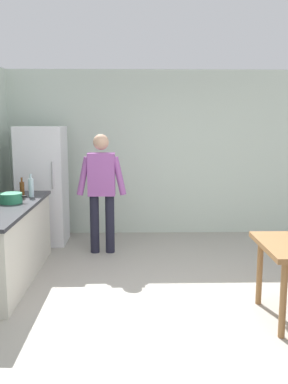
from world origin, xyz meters
TOP-DOWN VIEW (x-y plane):
  - ground_plane at (0.00, 0.00)m, footprint 14.00×14.00m
  - wall_back at (0.00, 3.00)m, footprint 6.40×0.12m
  - kitchen_counter at (-2.00, 0.80)m, footprint 0.64×2.20m
  - refrigerator at (-1.90, 2.40)m, footprint 0.70×0.67m
  - person at (-0.95, 1.85)m, footprint 0.70×0.22m
  - cooking_pot at (-1.99, 0.99)m, footprint 0.40×0.28m
  - bottle_beer_brown at (-1.95, 1.39)m, footprint 0.06×0.06m
  - bottle_water_clear at (-1.83, 1.40)m, footprint 0.07×0.07m

SIDE VIEW (x-z plane):
  - ground_plane at x=0.00m, z-range 0.00..0.00m
  - kitchen_counter at x=-2.00m, z-range 0.00..0.90m
  - refrigerator at x=-1.90m, z-range 0.00..1.80m
  - cooking_pot at x=-1.99m, z-range 0.90..1.02m
  - person at x=-0.95m, z-range 0.13..1.83m
  - bottle_beer_brown at x=-1.95m, z-range 0.88..1.14m
  - bottle_water_clear at x=-1.83m, z-range 0.88..1.18m
  - wall_back at x=0.00m, z-range 0.00..2.70m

